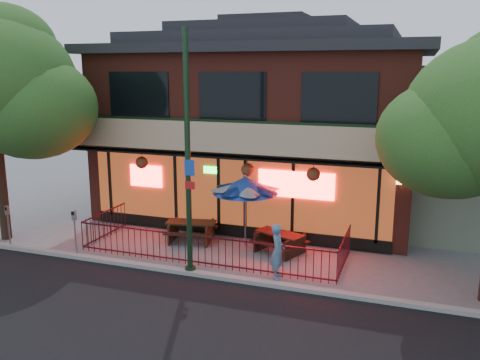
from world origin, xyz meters
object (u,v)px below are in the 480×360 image
(street_light, at_px, (188,168))
(picnic_table_right, at_px, (280,239))
(patio_umbrella, at_px, (245,185))
(parking_meter_far, at_px, (8,220))
(pedestrian, at_px, (278,251))
(picnic_table_left, at_px, (191,228))
(parking_meter_near, at_px, (75,225))

(street_light, relative_size, picnic_table_right, 3.64)
(patio_umbrella, xyz_separation_m, parking_meter_far, (-7.40, -2.83, -1.13))
(parking_meter_far, bearing_deg, patio_umbrella, 20.95)
(picnic_table_right, xyz_separation_m, pedestrian, (0.49, -2.05, 0.36))
(street_light, bearing_deg, parking_meter_far, -179.76)
(patio_umbrella, height_order, parking_meter_far, patio_umbrella)
(patio_umbrella, bearing_deg, parking_meter_far, -159.05)
(patio_umbrella, bearing_deg, picnic_table_left, -173.98)
(street_light, bearing_deg, parking_meter_near, 179.96)
(picnic_table_left, distance_m, picnic_table_right, 3.20)
(pedestrian, distance_m, parking_meter_near, 6.54)
(picnic_table_right, xyz_separation_m, parking_meter_near, (-6.03, -2.55, 0.60))
(pedestrian, bearing_deg, parking_meter_near, 84.49)
(street_light, bearing_deg, patio_umbrella, 74.95)
(picnic_table_left, height_order, picnic_table_right, picnic_table_left)
(street_light, xyz_separation_m, picnic_table_left, (-1.17, 2.60, -2.68))
(parking_meter_near, bearing_deg, street_light, -0.04)
(picnic_table_right, relative_size, patio_umbrella, 0.78)
(patio_umbrella, distance_m, pedestrian, 3.18)
(picnic_table_right, height_order, parking_meter_near, parking_meter_near)
(picnic_table_left, bearing_deg, parking_meter_far, -154.35)
(picnic_table_left, bearing_deg, pedestrian, -29.65)
(street_light, distance_m, picnic_table_right, 4.24)
(pedestrian, bearing_deg, picnic_table_left, 50.45)
(patio_umbrella, bearing_deg, parking_meter_near, -149.51)
(picnic_table_left, relative_size, picnic_table_right, 0.98)
(parking_meter_near, bearing_deg, parking_meter_far, -179.33)
(picnic_table_left, bearing_deg, parking_meter_near, -137.48)
(street_light, relative_size, parking_meter_far, 4.81)
(parking_meter_near, bearing_deg, picnic_table_left, 42.52)
(street_light, relative_size, pedestrian, 4.34)
(street_light, bearing_deg, picnic_table_right, 51.56)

